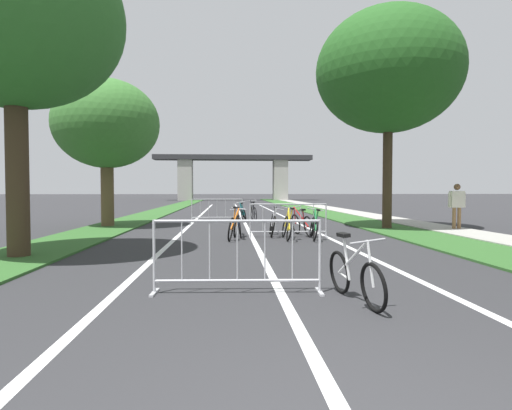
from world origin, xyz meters
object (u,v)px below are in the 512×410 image
object	(u,v)px
bicycle_black_7	(253,213)
tree_left_pine_far	(14,17)
bicycle_red_5	(302,224)
bicycle_silver_0	(272,224)
bicycle_teal_2	(243,214)
tree_left_oak_mid	(107,124)
bicycle_blue_6	(239,225)
bicycle_orange_1	(234,226)
crowd_barrier_nearest	(237,257)
pedestrian_with_backpack	(457,202)
tree_right_cypress_far	(389,71)
bicycle_green_4	(314,227)
crowd_barrier_third	(217,210)
bicycle_white_3	(355,276)
crowd_barrier_second	(288,221)
bicycle_yellow_8	(287,227)

from	to	relation	value
bicycle_black_7	tree_left_pine_far	bearing A→B (deg)	-124.58
tree_left_pine_far	bicycle_red_5	size ratio (longest dim) A/B	4.23
tree_left_pine_far	bicycle_silver_0	xyz separation A→B (m)	(5.93, 4.07, -4.75)
bicycle_teal_2	bicycle_red_5	size ratio (longest dim) A/B	0.99
tree_left_oak_mid	bicycle_blue_6	size ratio (longest dim) A/B	3.40
bicycle_red_5	bicycle_blue_6	bearing A→B (deg)	164.07
bicycle_blue_6	tree_left_pine_far	bearing A→B (deg)	-140.46
tree_left_pine_far	bicycle_orange_1	bearing A→B (deg)	33.99
tree_left_pine_far	crowd_barrier_nearest	bearing A→B (deg)	-36.36
bicycle_orange_1	bicycle_teal_2	size ratio (longest dim) A/B	1.05
tree_left_pine_far	pedestrian_with_backpack	bearing A→B (deg)	22.43
crowd_barrier_nearest	tree_right_cypress_far	bearing A→B (deg)	58.39
crowd_barrier_nearest	bicycle_green_4	distance (m)	6.84
bicycle_green_4	crowd_barrier_third	bearing A→B (deg)	118.07
bicycle_silver_0	bicycle_white_3	distance (m)	8.07
crowd_barrier_second	bicycle_white_3	world-z (taller)	crowd_barrier_second
bicycle_blue_6	tree_left_oak_mid	bearing A→B (deg)	144.57
tree_left_pine_far	bicycle_green_4	world-z (taller)	tree_left_pine_far
crowd_barrier_third	bicycle_black_7	xyz separation A→B (m)	(1.73, 0.36, -0.14)
bicycle_red_5	bicycle_yellow_8	size ratio (longest dim) A/B	1.01
crowd_barrier_second	bicycle_red_5	bearing A→B (deg)	38.88
bicycle_orange_1	bicycle_yellow_8	world-z (taller)	bicycle_orange_1
tree_left_oak_mid	bicycle_orange_1	size ratio (longest dim) A/B	3.36
bicycle_white_3	pedestrian_with_backpack	xyz separation A→B (m)	(6.56, 9.25, 0.68)
bicycle_teal_2	bicycle_blue_6	bearing A→B (deg)	94.35
bicycle_black_7	bicycle_yellow_8	xyz separation A→B (m)	(0.54, -7.82, -0.00)
bicycle_silver_0	bicycle_blue_6	world-z (taller)	bicycle_silver_0
bicycle_black_7	pedestrian_with_backpack	xyz separation A→B (m)	(6.99, -5.60, 0.65)
bicycle_yellow_8	crowd_barrier_nearest	bearing A→B (deg)	-104.47
crowd_barrier_nearest	bicycle_red_5	bearing A→B (deg)	73.16
bicycle_white_3	bicycle_green_4	xyz separation A→B (m)	(0.91, 6.99, 0.02)
bicycle_teal_2	bicycle_yellow_8	distance (m)	7.18
bicycle_orange_1	crowd_barrier_nearest	bearing A→B (deg)	-80.49
tree_left_pine_far	crowd_barrier_nearest	world-z (taller)	tree_left_pine_far
crowd_barrier_third	crowd_barrier_nearest	bearing A→B (deg)	-87.36
bicycle_teal_2	bicycle_green_4	size ratio (longest dim) A/B	0.96
bicycle_orange_1	bicycle_yellow_8	size ratio (longest dim) A/B	1.05
bicycle_yellow_8	pedestrian_with_backpack	size ratio (longest dim) A/B	0.98
bicycle_silver_0	bicycle_red_5	size ratio (longest dim) A/B	1.06
tree_left_oak_mid	bicycle_yellow_8	xyz separation A→B (m)	(6.52, -4.63, -3.67)
crowd_barrier_second	bicycle_green_4	distance (m)	0.90
crowd_barrier_third	pedestrian_with_backpack	xyz separation A→B (m)	(8.72, -5.23, 0.51)
crowd_barrier_second	bicycle_yellow_8	distance (m)	0.54
bicycle_silver_0	tree_left_oak_mid	bearing A→B (deg)	-26.68
bicycle_orange_1	crowd_barrier_third	bearing A→B (deg)	105.22
tree_left_oak_mid	bicycle_teal_2	bearing A→B (deg)	24.29
bicycle_silver_0	bicycle_black_7	distance (m)	6.78
crowd_barrier_third	bicycle_green_4	world-z (taller)	crowd_barrier_third
crowd_barrier_second	bicycle_blue_6	world-z (taller)	crowd_barrier_second
bicycle_green_4	tree_left_oak_mid	bearing A→B (deg)	153.29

